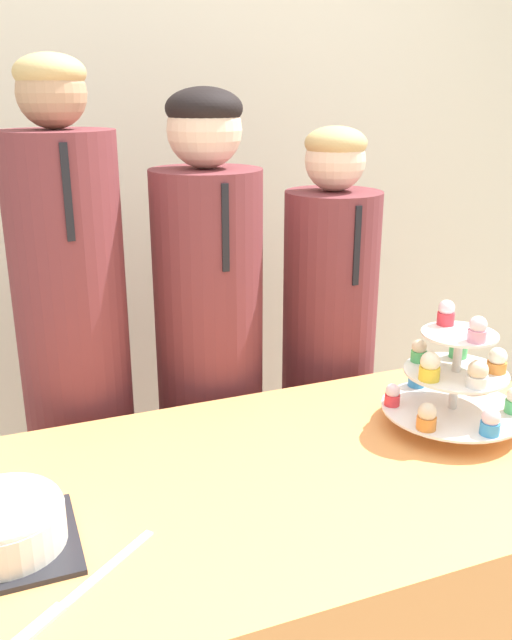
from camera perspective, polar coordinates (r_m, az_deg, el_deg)
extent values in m
cube|color=beige|center=(2.53, -9.73, 14.63)|extent=(9.00, 0.06, 2.70)
cube|color=#EF9951|center=(1.69, 2.99, -23.62)|extent=(1.50, 0.77, 0.76)
cube|color=#232328|center=(1.32, -20.19, -17.45)|extent=(0.24, 0.24, 0.01)
cylinder|color=silver|center=(1.30, -20.38, -16.05)|extent=(0.21, 0.21, 0.07)
ellipsoid|color=silver|center=(1.27, -20.58, -14.65)|extent=(0.20, 0.20, 0.07)
cube|color=silver|center=(1.23, -12.24, -19.62)|extent=(0.18, 0.15, 0.00)
cube|color=#B2B2B7|center=(1.15, -17.82, -23.33)|extent=(0.09, 0.07, 0.01)
cylinder|color=silver|center=(1.65, 16.41, -4.91)|extent=(0.02, 0.02, 0.24)
cylinder|color=silver|center=(1.68, 16.18, -7.19)|extent=(0.33, 0.33, 0.01)
cylinder|color=silver|center=(1.64, 16.47, -4.23)|extent=(0.24, 0.24, 0.01)
cylinder|color=silver|center=(1.61, 16.78, -1.14)|extent=(0.17, 0.17, 0.01)
cylinder|color=orange|center=(1.78, 18.44, -5.31)|extent=(0.05, 0.05, 0.03)
sphere|color=beige|center=(1.77, 18.52, -4.54)|extent=(0.04, 0.04, 0.04)
cylinder|color=#3893DB|center=(1.77, 13.37, -4.99)|extent=(0.04, 0.04, 0.03)
sphere|color=silver|center=(1.76, 13.44, -4.20)|extent=(0.04, 0.04, 0.04)
cylinder|color=#E5333D|center=(1.65, 11.39, -6.60)|extent=(0.04, 0.04, 0.03)
sphere|color=silver|center=(1.64, 11.44, -5.86)|extent=(0.03, 0.03, 0.03)
cylinder|color=orange|center=(1.56, 14.15, -8.40)|extent=(0.04, 0.04, 0.03)
sphere|color=beige|center=(1.55, 14.23, -7.51)|extent=(0.04, 0.04, 0.04)
cylinder|color=#3893DB|center=(1.57, 19.09, -8.60)|extent=(0.04, 0.04, 0.03)
sphere|color=silver|center=(1.56, 19.19, -7.74)|extent=(0.04, 0.04, 0.04)
cylinder|color=white|center=(1.56, 18.10, -4.91)|extent=(0.05, 0.05, 0.03)
sphere|color=beige|center=(1.55, 18.20, -4.01)|extent=(0.05, 0.05, 0.05)
cylinder|color=orange|center=(1.66, 19.59, -3.74)|extent=(0.05, 0.05, 0.03)
sphere|color=white|center=(1.65, 19.68, -2.92)|extent=(0.04, 0.04, 0.04)
cylinder|color=#4CB766|center=(1.72, 16.66, -2.53)|extent=(0.04, 0.04, 0.03)
sphere|color=white|center=(1.71, 16.74, -1.66)|extent=(0.04, 0.04, 0.04)
cylinder|color=#4CB766|center=(1.67, 13.53, -2.98)|extent=(0.04, 0.04, 0.03)
sphere|color=beige|center=(1.66, 13.59, -2.21)|extent=(0.04, 0.04, 0.04)
cylinder|color=yellow|center=(1.57, 14.38, -4.37)|extent=(0.05, 0.05, 0.03)
sphere|color=#F4E5C6|center=(1.56, 14.47, -3.40)|extent=(0.04, 0.04, 0.04)
cylinder|color=#E5333D|center=(1.65, 15.68, 0.12)|extent=(0.04, 0.04, 0.03)
sphere|color=silver|center=(1.64, 15.76, 0.99)|extent=(0.04, 0.04, 0.04)
cylinder|color=pink|center=(1.56, 18.10, -1.27)|extent=(0.04, 0.04, 0.03)
sphere|color=silver|center=(1.55, 18.20, -0.38)|extent=(0.04, 0.04, 0.04)
cylinder|color=brown|center=(1.91, -14.59, -6.83)|extent=(0.28, 0.28, 1.43)
sphere|color=tan|center=(1.73, -16.84, 17.82)|extent=(0.16, 0.16, 0.16)
ellipsoid|color=tan|center=(1.73, -16.99, 19.31)|extent=(0.17, 0.17, 0.09)
cube|color=black|center=(1.60, -15.60, 10.27)|extent=(0.02, 0.01, 0.22)
cylinder|color=brown|center=(2.00, -3.82, -6.69)|extent=(0.30, 0.30, 1.33)
sphere|color=beige|center=(1.81, -4.36, 15.66)|extent=(0.19, 0.19, 0.19)
ellipsoid|color=black|center=(1.80, -4.40, 17.36)|extent=(0.20, 0.20, 0.11)
cube|color=black|center=(1.69, -2.59, 7.71)|extent=(0.02, 0.01, 0.22)
cylinder|color=brown|center=(2.15, 5.97, -6.00)|extent=(0.28, 0.28, 1.25)
sphere|color=beige|center=(1.96, 6.68, 13.20)|extent=(0.17, 0.17, 0.17)
ellipsoid|color=tan|center=(1.96, 6.74, 14.58)|extent=(0.18, 0.18, 0.09)
cube|color=black|center=(1.87, 8.51, 6.16)|extent=(0.02, 0.01, 0.22)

